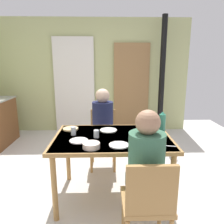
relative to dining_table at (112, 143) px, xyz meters
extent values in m
plane|color=silver|center=(-0.44, 0.11, -0.68)|extent=(6.60, 6.60, 0.00)
cube|color=#BBC081|center=(-0.44, 2.65, 0.58)|extent=(4.49, 0.10, 2.53)
cube|color=olive|center=(0.51, 2.57, 0.32)|extent=(0.80, 0.05, 2.00)
cylinder|color=black|center=(1.14, 2.30, 0.58)|extent=(0.12, 0.12, 2.53)
cube|color=white|center=(-0.78, 2.55, 0.38)|extent=(0.90, 0.03, 2.13)
cube|color=#A57740|center=(0.00, 0.00, 0.06)|extent=(1.32, 0.92, 0.04)
cube|color=#EAB865|center=(0.00, 0.00, 0.08)|extent=(1.26, 0.88, 0.00)
cylinder|color=#A57740|center=(-0.59, -0.39, -0.32)|extent=(0.06, 0.06, 0.72)
cylinder|color=#A57740|center=(0.59, -0.39, -0.32)|extent=(0.06, 0.06, 0.72)
cylinder|color=#A57740|center=(-0.59, 0.39, -0.32)|extent=(0.06, 0.06, 0.72)
cylinder|color=#A57740|center=(0.59, 0.39, -0.32)|extent=(0.06, 0.06, 0.72)
cube|color=#A57740|center=(0.26, -0.74, -0.23)|extent=(0.40, 0.40, 0.04)
cube|color=#A57740|center=(0.26, -0.92, -0.02)|extent=(0.38, 0.04, 0.42)
cylinder|color=#A57740|center=(0.09, -0.57, -0.48)|extent=(0.04, 0.04, 0.41)
cylinder|color=#A57740|center=(0.43, -0.57, -0.48)|extent=(0.04, 0.04, 0.41)
cube|color=#A57740|center=(-0.12, 0.74, -0.23)|extent=(0.40, 0.40, 0.04)
cube|color=#A57740|center=(-0.12, 0.92, -0.02)|extent=(0.38, 0.04, 0.42)
cylinder|color=#A57740|center=(0.05, 0.57, -0.48)|extent=(0.04, 0.04, 0.41)
cylinder|color=#A57740|center=(-0.29, 0.57, -0.48)|extent=(0.04, 0.04, 0.41)
cylinder|color=#A57740|center=(0.05, 0.91, -0.48)|extent=(0.04, 0.04, 0.41)
cylinder|color=#A57740|center=(-0.29, 0.91, -0.48)|extent=(0.04, 0.04, 0.41)
cube|color=#2F6456|center=(0.26, -0.58, -0.17)|extent=(0.30, 0.22, 0.12)
cylinder|color=#38664C|center=(0.26, -0.69, 0.09)|extent=(0.30, 0.30, 0.52)
sphere|color=#A87A5B|center=(0.26, -0.69, 0.44)|extent=(0.20, 0.20, 0.20)
cube|color=#262642|center=(-0.12, 0.58, -0.17)|extent=(0.30, 0.22, 0.12)
cylinder|color=#1E2347|center=(-0.12, 0.69, 0.09)|extent=(0.30, 0.30, 0.52)
sphere|color=beige|center=(-0.12, 0.69, 0.44)|extent=(0.20, 0.20, 0.20)
cylinder|color=#3E886E|center=(0.37, -0.04, 0.20)|extent=(0.07, 0.07, 0.24)
cone|color=#3F8F6D|center=(0.37, -0.04, 0.34)|extent=(0.05, 0.05, 0.04)
cylinder|color=#388567|center=(0.57, 0.02, 0.20)|extent=(0.07, 0.07, 0.25)
cone|color=#2E8C6E|center=(0.57, 0.02, 0.34)|extent=(0.05, 0.05, 0.04)
cylinder|color=silver|center=(-0.22, -0.33, 0.10)|extent=(0.17, 0.17, 0.05)
cylinder|color=white|center=(0.06, -0.27, 0.08)|extent=(0.20, 0.20, 0.01)
cylinder|color=white|center=(-0.04, 0.21, 0.08)|extent=(0.21, 0.21, 0.01)
cylinder|color=white|center=(-0.36, -0.14, 0.08)|extent=(0.20, 0.20, 0.01)
cylinder|color=silver|center=(-0.45, 0.07, 0.13)|extent=(0.06, 0.06, 0.10)
cylinder|color=silver|center=(-0.18, -0.03, 0.12)|extent=(0.06, 0.06, 0.09)
cylinder|color=#DBB77A|center=(-0.52, 0.27, 0.09)|extent=(0.19, 0.19, 0.02)
cube|color=silver|center=(0.26, -0.16, 0.08)|extent=(0.09, 0.14, 0.00)
cube|color=silver|center=(0.55, -0.30, 0.08)|extent=(0.15, 0.05, 0.00)
camera|label=1|loc=(-0.07, -2.28, 0.90)|focal=34.00mm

